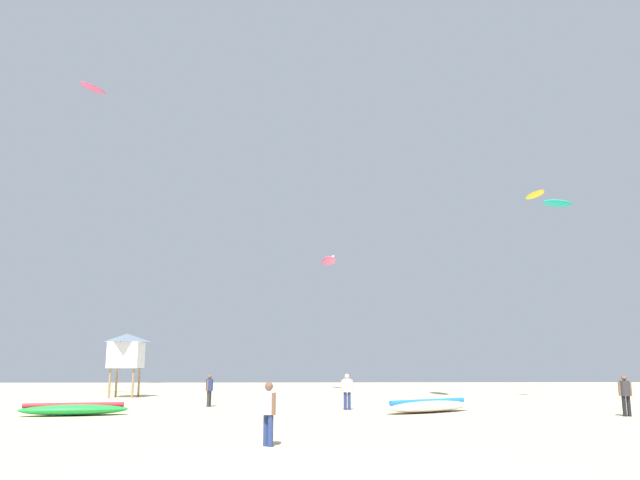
{
  "coord_description": "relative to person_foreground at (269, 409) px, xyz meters",
  "views": [
    {
      "loc": [
        -0.75,
        -13.75,
        2.26
      ],
      "look_at": [
        0.0,
        16.94,
        8.25
      ],
      "focal_mm": 35.31,
      "sensor_mm": 36.0,
      "label": 1
    }
  ],
  "objects": [
    {
      "name": "kite_grounded_mid",
      "position": [
        6.7,
        11.72,
        -0.72
      ],
      "size": [
        4.94,
        3.91,
        0.61
      ],
      "color": "white",
      "rests_on": "ground"
    },
    {
      "name": "kite_aloft_1",
      "position": [
        -18.72,
        36.86,
        26.19
      ],
      "size": [
        2.19,
        2.96,
        0.46
      ],
      "color": "#E5598C"
    },
    {
      "name": "person_midground",
      "position": [
        -3.96,
        15.74,
        -0.05
      ],
      "size": [
        0.37,
        0.52,
        1.63
      ],
      "rotation": [
        0.0,
        0.0,
        2.83
      ],
      "color": "#2D2D33",
      "rests_on": "ground"
    },
    {
      "name": "kite_aloft_3",
      "position": [
        15.46,
        19.99,
        11.64
      ],
      "size": [
        0.96,
        2.11,
        0.32
      ],
      "color": "yellow"
    },
    {
      "name": "lifeguard_tower",
      "position": [
        -10.85,
        24.67,
        2.05
      ],
      "size": [
        2.3,
        2.3,
        4.15
      ],
      "color": "#8C704C",
      "rests_on": "ground"
    },
    {
      "name": "kite_grounded_near",
      "position": [
        -8.98,
        10.32,
        -0.75
      ],
      "size": [
        4.67,
        2.3,
        0.56
      ],
      "color": "green",
      "rests_on": "ground"
    },
    {
      "name": "person_left",
      "position": [
        14.76,
        9.37,
        0.0
      ],
      "size": [
        0.57,
        0.39,
        1.72
      ],
      "rotation": [
        0.0,
        0.0,
        4.67
      ],
      "color": "black",
      "rests_on": "ground"
    },
    {
      "name": "kite_aloft_0",
      "position": [
        2.97,
        34.27,
        9.68
      ],
      "size": [
        1.69,
        3.41,
        0.77
      ],
      "color": "#E5598C"
    },
    {
      "name": "ground_plane",
      "position": [
        1.73,
        -4.25,
        -1.0
      ],
      "size": [
        120.0,
        120.0,
        0.0
      ],
      "primitive_type": "plane",
      "color": "#C6B28C"
    },
    {
      "name": "kite_aloft_4",
      "position": [
        23.69,
        36.34,
        15.33
      ],
      "size": [
        3.23,
        1.76,
        0.7
      ],
      "color": "#19B29E"
    },
    {
      "name": "person_right",
      "position": [
        3.07,
        13.4,
        -0.01
      ],
      "size": [
        0.56,
        0.39,
        1.71
      ],
      "rotation": [
        0.0,
        0.0,
        4.53
      ],
      "color": "navy",
      "rests_on": "ground"
    },
    {
      "name": "person_foreground",
      "position": [
        0.0,
        0.0,
        0.0
      ],
      "size": [
        0.41,
        0.46,
        1.72
      ],
      "rotation": [
        0.0,
        0.0,
        0.7
      ],
      "color": "navy",
      "rests_on": "ground"
    }
  ]
}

